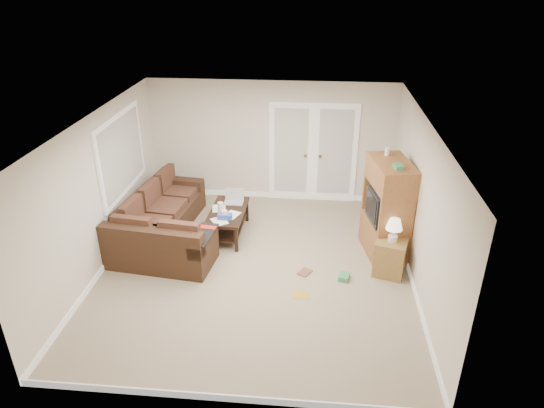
# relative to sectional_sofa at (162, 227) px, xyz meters

# --- Properties ---
(floor) EXTENTS (5.50, 5.50, 0.00)m
(floor) POSITION_rel_sectional_sofa_xyz_m (1.76, -0.66, -0.32)
(floor) COLOR gray
(floor) RESTS_ON ground
(ceiling) EXTENTS (5.00, 5.50, 0.02)m
(ceiling) POSITION_rel_sectional_sofa_xyz_m (1.76, -0.66, 2.18)
(ceiling) COLOR white
(ceiling) RESTS_ON wall_back
(wall_left) EXTENTS (0.02, 5.50, 2.50)m
(wall_left) POSITION_rel_sectional_sofa_xyz_m (-0.74, -0.66, 0.93)
(wall_left) COLOR beige
(wall_left) RESTS_ON floor
(wall_right) EXTENTS (0.02, 5.50, 2.50)m
(wall_right) POSITION_rel_sectional_sofa_xyz_m (4.26, -0.66, 0.93)
(wall_right) COLOR beige
(wall_right) RESTS_ON floor
(wall_back) EXTENTS (5.00, 0.02, 2.50)m
(wall_back) POSITION_rel_sectional_sofa_xyz_m (1.76, 2.09, 0.93)
(wall_back) COLOR beige
(wall_back) RESTS_ON floor
(wall_front) EXTENTS (5.00, 0.02, 2.50)m
(wall_front) POSITION_rel_sectional_sofa_xyz_m (1.76, -3.41, 0.93)
(wall_front) COLOR beige
(wall_front) RESTS_ON floor
(baseboards) EXTENTS (5.00, 5.50, 0.10)m
(baseboards) POSITION_rel_sectional_sofa_xyz_m (1.76, -0.66, -0.27)
(baseboards) COLOR white
(baseboards) RESTS_ON floor
(french_doors) EXTENTS (1.80, 0.05, 2.13)m
(french_doors) POSITION_rel_sectional_sofa_xyz_m (2.61, 2.05, 0.72)
(french_doors) COLOR white
(french_doors) RESTS_ON floor
(window_left) EXTENTS (0.05, 1.92, 1.42)m
(window_left) POSITION_rel_sectional_sofa_xyz_m (-0.70, 0.34, 1.23)
(window_left) COLOR white
(window_left) RESTS_ON wall_left
(sectional_sofa) EXTENTS (1.85, 2.82, 0.81)m
(sectional_sofa) POSITION_rel_sectional_sofa_xyz_m (0.00, 0.00, 0.00)
(sectional_sofa) COLOR #3B2416
(sectional_sofa) RESTS_ON floor
(coffee_table) EXTENTS (0.64, 1.24, 0.84)m
(coffee_table) POSITION_rel_sectional_sofa_xyz_m (1.12, 0.41, -0.04)
(coffee_table) COLOR black
(coffee_table) RESTS_ON floor
(tv_armoire) EXTENTS (0.76, 1.15, 1.82)m
(tv_armoire) POSITION_rel_sectional_sofa_xyz_m (3.89, 0.02, 0.54)
(tv_armoire) COLOR brown
(tv_armoire) RESTS_ON floor
(side_cabinet) EXTENTS (0.58, 0.58, 0.99)m
(side_cabinet) POSITION_rel_sectional_sofa_xyz_m (3.93, -0.60, 0.04)
(side_cabinet) COLOR olive
(side_cabinet) RESTS_ON floor
(space_heater) EXTENTS (0.13, 0.11, 0.31)m
(space_heater) POSITION_rel_sectional_sofa_xyz_m (3.96, 1.79, -0.17)
(space_heater) COLOR white
(space_heater) RESTS_ON floor
(floor_magazine) EXTENTS (0.27, 0.22, 0.01)m
(floor_magazine) POSITION_rel_sectional_sofa_xyz_m (2.53, -1.32, -0.32)
(floor_magazine) COLOR #C08A21
(floor_magazine) RESTS_ON floor
(floor_greenbox) EXTENTS (0.20, 0.24, 0.08)m
(floor_greenbox) POSITION_rel_sectional_sofa_xyz_m (3.20, -0.85, -0.28)
(floor_greenbox) COLOR #3D864D
(floor_greenbox) RESTS_ON floor
(floor_book) EXTENTS (0.27, 0.29, 0.02)m
(floor_book) POSITION_rel_sectional_sofa_xyz_m (2.49, -0.69, -0.31)
(floor_book) COLOR brown
(floor_book) RESTS_ON floor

